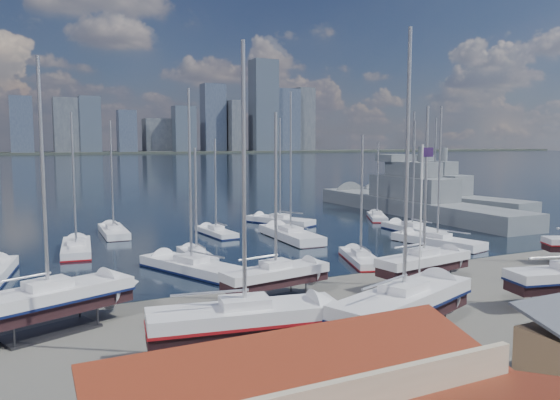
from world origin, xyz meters
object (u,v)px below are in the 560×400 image
naval_ship_east (412,204)px  sailboat_cradle_0 (49,300)px  car_a (367,397)px  naval_ship_west (434,196)px  flagpole (422,213)px

naval_ship_east → sailboat_cradle_0: bearing=122.5°
car_a → sailboat_cradle_0: bearing=135.6°
naval_ship_west → sailboat_cradle_0: bearing=115.3°
naval_ship_east → flagpole: 50.94m
sailboat_cradle_0 → naval_ship_west: (68.92, 42.93, -0.43)m
naval_ship_west → car_a: bearing=129.4°
naval_ship_east → naval_ship_west: size_ratio=1.16×
car_a → flagpole: bearing=53.5°
naval_ship_east → flagpole: size_ratio=3.99×
sailboat_cradle_0 → flagpole: 25.31m
sailboat_cradle_0 → naval_ship_east: (56.47, 34.25, -0.43)m
naval_ship_west → flagpole: naval_ship_west is taller
sailboat_cradle_0 → flagpole: size_ratio=1.45×
car_a → naval_ship_east: bearing=59.9°
sailboat_cradle_0 → car_a: bearing=-77.3°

